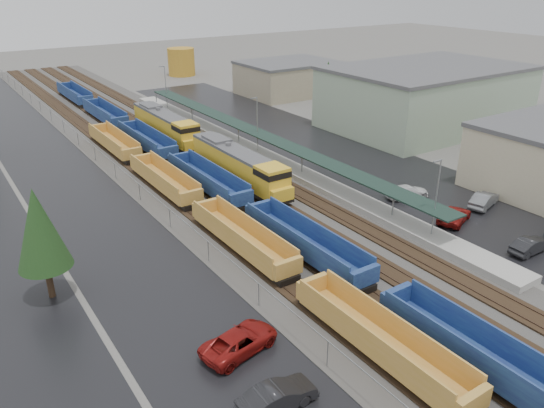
{
  "coord_description": "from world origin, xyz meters",
  "views": [
    {
      "loc": [
        -27.2,
        -8.09,
        22.97
      ],
      "look_at": [
        -0.6,
        31.47,
        2.0
      ],
      "focal_mm": 35.0,
      "sensor_mm": 36.0,
      "label": 1
    }
  ],
  "objects_px": {
    "parked_car_east_e": "(484,200)",
    "parked_car_west_b": "(277,397)",
    "well_string_yellow": "(242,238)",
    "storage_tank": "(181,62)",
    "parked_car_east_c": "(407,192)",
    "locomotive_lead": "(240,166)",
    "locomotive_trail": "(166,126)",
    "parked_car_west_c": "(240,341)",
    "parked_car_east_a": "(530,245)",
    "parked_car_east_b": "(454,215)",
    "well_string_blue": "(207,180)"
  },
  "relations": [
    {
      "from": "parked_car_west_c",
      "to": "locomotive_lead",
      "type": "bearing_deg",
      "value": -42.24
    },
    {
      "from": "parked_car_east_b",
      "to": "locomotive_trail",
      "type": "bearing_deg",
      "value": -3.87
    },
    {
      "from": "parked_car_east_a",
      "to": "well_string_blue",
      "type": "bearing_deg",
      "value": 30.63
    },
    {
      "from": "parked_car_west_b",
      "to": "parked_car_east_b",
      "type": "relative_size",
      "value": 0.98
    },
    {
      "from": "well_string_blue",
      "to": "storage_tank",
      "type": "relative_size",
      "value": 19.77
    },
    {
      "from": "parked_car_west_b",
      "to": "parked_car_east_b",
      "type": "height_order",
      "value": "parked_car_west_b"
    },
    {
      "from": "locomotive_lead",
      "to": "parked_car_east_a",
      "type": "height_order",
      "value": "locomotive_lead"
    },
    {
      "from": "locomotive_trail",
      "to": "parked_car_east_a",
      "type": "height_order",
      "value": "locomotive_trail"
    },
    {
      "from": "parked_car_east_b",
      "to": "parked_car_east_e",
      "type": "height_order",
      "value": "parked_car_east_e"
    },
    {
      "from": "locomotive_trail",
      "to": "parked_car_west_c",
      "type": "height_order",
      "value": "locomotive_trail"
    },
    {
      "from": "storage_tank",
      "to": "parked_car_east_e",
      "type": "bearing_deg",
      "value": -94.38
    },
    {
      "from": "locomotive_trail",
      "to": "well_string_blue",
      "type": "height_order",
      "value": "locomotive_trail"
    },
    {
      "from": "locomotive_trail",
      "to": "parked_car_west_c",
      "type": "bearing_deg",
      "value": -108.13
    },
    {
      "from": "parked_car_east_a",
      "to": "parked_car_east_b",
      "type": "xyz_separation_m",
      "value": [
        -0.35,
        7.92,
        -0.04
      ]
    },
    {
      "from": "parked_car_east_a",
      "to": "parked_car_east_e",
      "type": "xyz_separation_m",
      "value": [
        5.24,
        8.58,
        0.07
      ]
    },
    {
      "from": "parked_car_east_e",
      "to": "locomotive_trail",
      "type": "bearing_deg",
      "value": 7.84
    },
    {
      "from": "locomotive_lead",
      "to": "parked_car_east_c",
      "type": "xyz_separation_m",
      "value": [
        13.29,
        -13.69,
        -1.61
      ]
    },
    {
      "from": "parked_car_east_e",
      "to": "parked_car_east_c",
      "type": "bearing_deg",
      "value": 22.04
    },
    {
      "from": "storage_tank",
      "to": "parked_car_east_a",
      "type": "bearing_deg",
      "value": -97.04
    },
    {
      "from": "parked_car_east_b",
      "to": "storage_tank",
      "type": "bearing_deg",
      "value": -28.59
    },
    {
      "from": "locomotive_trail",
      "to": "well_string_yellow",
      "type": "height_order",
      "value": "locomotive_trail"
    },
    {
      "from": "locomotive_trail",
      "to": "parked_car_east_e",
      "type": "distance_m",
      "value": 44.81
    },
    {
      "from": "parked_car_east_e",
      "to": "locomotive_lead",
      "type": "bearing_deg",
      "value": 26.27
    },
    {
      "from": "parked_car_east_b",
      "to": "parked_car_west_c",
      "type": "bearing_deg",
      "value": 79.5
    },
    {
      "from": "parked_car_east_a",
      "to": "parked_car_west_b",
      "type": "bearing_deg",
      "value": 95.53
    },
    {
      "from": "well_string_blue",
      "to": "parked_car_west_b",
      "type": "bearing_deg",
      "value": -110.84
    },
    {
      "from": "parked_car_west_b",
      "to": "well_string_yellow",
      "type": "bearing_deg",
      "value": -24.1
    },
    {
      "from": "parked_car_east_b",
      "to": "parked_car_east_c",
      "type": "height_order",
      "value": "parked_car_east_c"
    },
    {
      "from": "storage_tank",
      "to": "locomotive_trail",
      "type": "bearing_deg",
      "value": -117.36
    },
    {
      "from": "locomotive_lead",
      "to": "parked_car_east_a",
      "type": "bearing_deg",
      "value": -65.58
    },
    {
      "from": "parked_car_east_c",
      "to": "parked_car_east_e",
      "type": "xyz_separation_m",
      "value": [
        4.9,
        -6.23,
        0.09
      ]
    },
    {
      "from": "storage_tank",
      "to": "parked_car_east_b",
      "type": "bearing_deg",
      "value": -97.87
    },
    {
      "from": "well_string_blue",
      "to": "parked_car_west_b",
      "type": "distance_m",
      "value": 33.87
    },
    {
      "from": "locomotive_lead",
      "to": "parked_car_east_b",
      "type": "xyz_separation_m",
      "value": [
        12.6,
        -20.59,
        -1.64
      ]
    },
    {
      "from": "parked_car_west_b",
      "to": "parked_car_east_e",
      "type": "height_order",
      "value": "same"
    },
    {
      "from": "storage_tank",
      "to": "parked_car_east_c",
      "type": "xyz_separation_m",
      "value": [
        -11.74,
        -83.07,
        -2.47
      ]
    },
    {
      "from": "parked_car_west_c",
      "to": "parked_car_east_a",
      "type": "distance_m",
      "value": 28.36
    },
    {
      "from": "parked_car_east_a",
      "to": "parked_car_east_e",
      "type": "relative_size",
      "value": 0.91
    },
    {
      "from": "parked_car_east_e",
      "to": "parked_car_west_b",
      "type": "bearing_deg",
      "value": 92.0
    },
    {
      "from": "storage_tank",
      "to": "parked_car_east_c",
      "type": "height_order",
      "value": "storage_tank"
    },
    {
      "from": "locomotive_lead",
      "to": "well_string_blue",
      "type": "xyz_separation_m",
      "value": [
        -4.0,
        0.53,
        -1.09
      ]
    },
    {
      "from": "parked_car_west_b",
      "to": "parked_car_east_a",
      "type": "xyz_separation_m",
      "value": [
        28.99,
        2.62,
        -0.07
      ]
    },
    {
      "from": "well_string_yellow",
      "to": "parked_car_west_b",
      "type": "relative_size",
      "value": 17.41
    },
    {
      "from": "parked_car_east_c",
      "to": "parked_car_east_a",
      "type": "bearing_deg",
      "value": -167.04
    },
    {
      "from": "locomotive_trail",
      "to": "parked_car_east_c",
      "type": "relative_size",
      "value": 3.93
    },
    {
      "from": "well_string_blue",
      "to": "parked_car_east_b",
      "type": "bearing_deg",
      "value": -51.83
    },
    {
      "from": "locomotive_trail",
      "to": "parked_car_east_a",
      "type": "distance_m",
      "value": 51.2
    },
    {
      "from": "well_string_yellow",
      "to": "parked_car_east_b",
      "type": "xyz_separation_m",
      "value": [
        20.6,
        -6.79,
        -0.5
      ]
    },
    {
      "from": "locomotive_trail",
      "to": "well_string_blue",
      "type": "relative_size",
      "value": 0.15
    },
    {
      "from": "well_string_yellow",
      "to": "parked_car_east_e",
      "type": "bearing_deg",
      "value": -13.17
    }
  ]
}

